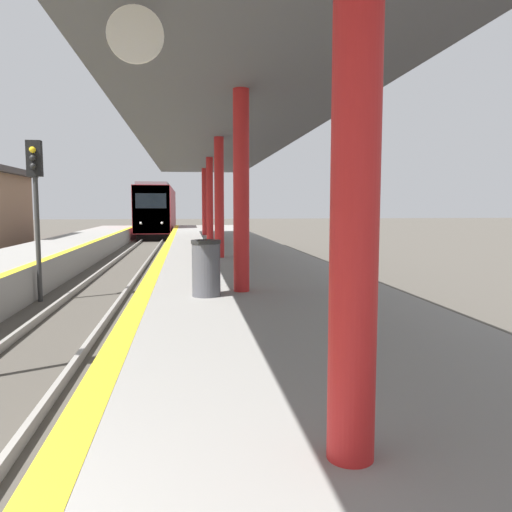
% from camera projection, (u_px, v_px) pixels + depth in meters
% --- Properties ---
extents(train, '(2.61, 17.47, 4.20)m').
position_uv_depth(train, '(158.00, 210.00, 42.85)').
color(train, black).
rests_on(train, ground).
extents(signal_mid, '(0.36, 0.31, 4.11)m').
position_uv_depth(signal_mid, '(36.00, 189.00, 12.63)').
color(signal_mid, '#2D2D2D').
rests_on(signal_mid, ground).
extents(station_canopy, '(4.80, 30.25, 3.75)m').
position_uv_depth(station_canopy, '(219.00, 137.00, 14.60)').
color(station_canopy, red).
rests_on(station_canopy, platform_right).
extents(trash_bin, '(0.50, 0.50, 0.96)m').
position_uv_depth(trash_bin, '(206.00, 268.00, 8.45)').
color(trash_bin, '#4C4C51').
rests_on(trash_bin, platform_right).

